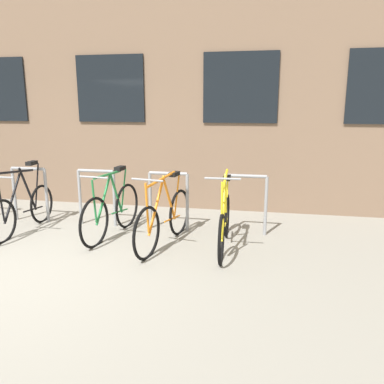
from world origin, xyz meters
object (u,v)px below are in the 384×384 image
bicycle_black (23,208)px  bicycle_yellow (224,222)px  bicycle_orange (165,218)px  bicycle_green (112,210)px

bicycle_black → bicycle_yellow: (3.15, -0.13, -0.00)m
bicycle_orange → bicycle_black: (-2.31, 0.17, -0.02)m
bicycle_orange → bicycle_black: bearing=175.8°
bicycle_black → bicycle_green: bearing=2.2°
bicycle_black → bicycle_yellow: 3.15m
bicycle_green → bicycle_yellow: bicycle_yellow is taller
bicycle_orange → bicycle_yellow: bicycle_yellow is taller
bicycle_black → bicycle_orange: bearing=-4.2°
bicycle_orange → bicycle_yellow: 0.84m
bicycle_green → bicycle_black: size_ratio=0.99×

